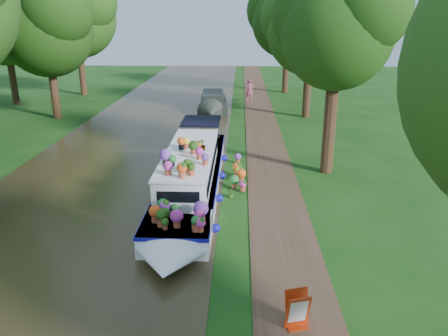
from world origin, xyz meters
TOP-DOWN VIEW (x-y plane):
  - ground at (0.00, 0.00)m, footprint 100.00×100.00m
  - canal_water at (-6.00, 0.00)m, footprint 10.00×100.00m
  - towpath at (1.20, 0.00)m, footprint 2.20×100.00m
  - plant_boat at (-2.25, -0.07)m, footprint 2.29×13.52m
  - tree_near_overhang at (3.79, 3.06)m, footprint 5.52×5.28m
  - tree_near_mid at (4.48, 15.08)m, footprint 6.90×6.60m
  - tree_near_far at (3.98, 26.09)m, footprint 7.59×7.26m
  - tree_far_c at (-13.52, 14.08)m, footprint 7.13×6.82m
  - tree_far_d at (-15.02, 24.10)m, footprint 8.05×7.70m
  - tree_far_h at (-19.02, 19.09)m, footprint 7.82×7.48m
  - second_boat at (-2.42, 17.56)m, footprint 2.46×7.14m
  - sandwich_board at (1.12, -8.02)m, footprint 0.60×0.59m
  - pedestrian_pink at (0.50, 21.12)m, footprint 0.78×0.62m
  - verge_plant at (-0.60, -0.24)m, footprint 0.43×0.39m

SIDE VIEW (x-z plane):
  - ground at x=0.00m, z-range 0.00..0.00m
  - canal_water at x=-6.00m, z-range 0.00..0.02m
  - towpath at x=1.20m, z-range 0.00..0.03m
  - verge_plant at x=-0.60m, z-range 0.00..0.42m
  - sandwich_board at x=1.12m, z-range -0.01..0.89m
  - second_boat at x=-2.42m, z-range -0.13..1.23m
  - plant_boat at x=-2.25m, z-range -0.30..2.01m
  - pedestrian_pink at x=0.50m, z-range 0.03..1.88m
  - tree_near_mid at x=4.48m, z-range 1.74..11.14m
  - tree_far_c at x=-13.52m, z-range 1.73..11.32m
  - tree_near_overhang at x=3.79m, z-range 2.11..11.10m
  - tree_near_far at x=3.98m, z-range 1.90..12.20m
  - tree_far_h at x=-19.02m, z-range 1.89..12.38m
  - tree_far_d at x=-15.02m, z-range 1.97..12.82m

